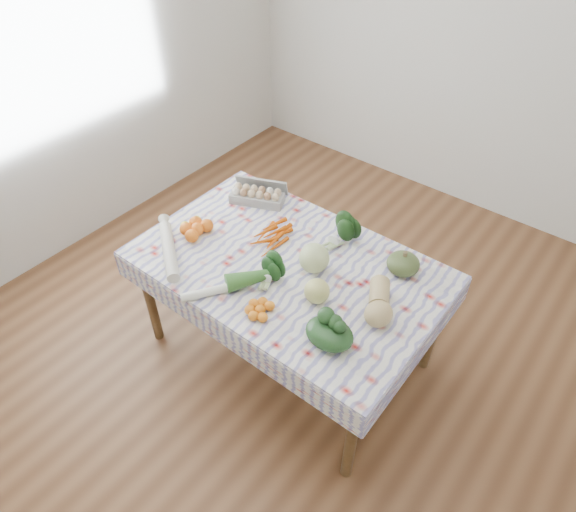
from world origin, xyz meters
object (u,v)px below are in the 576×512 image
(dining_table, at_px, (288,275))
(butternut_squash, at_px, (379,301))
(egg_carton, at_px, (257,196))
(kabocha_squash, at_px, (403,264))
(grapefruit, at_px, (317,291))
(cabbage, at_px, (314,258))

(dining_table, height_order, butternut_squash, butternut_squash)
(egg_carton, relative_size, kabocha_squash, 1.90)
(butternut_squash, bearing_deg, grapefruit, 177.00)
(dining_table, xyz_separation_m, egg_carton, (-0.50, 0.33, 0.13))
(grapefruit, bearing_deg, kabocha_squash, 62.38)
(dining_table, relative_size, butternut_squash, 5.48)
(dining_table, bearing_deg, grapefruit, -23.33)
(grapefruit, bearing_deg, butternut_squash, 25.35)
(egg_carton, relative_size, cabbage, 2.05)
(kabocha_squash, xyz_separation_m, grapefruit, (-0.24, -0.45, 0.01))
(egg_carton, bearing_deg, dining_table, -56.47)
(egg_carton, distance_m, cabbage, 0.70)
(dining_table, xyz_separation_m, cabbage, (0.14, 0.05, 0.17))
(egg_carton, height_order, kabocha_squash, kabocha_squash)
(egg_carton, relative_size, butternut_squash, 1.14)
(dining_table, bearing_deg, kabocha_squash, 32.76)
(kabocha_squash, bearing_deg, butternut_squash, -82.34)
(dining_table, height_order, cabbage, cabbage)
(cabbage, xyz_separation_m, butternut_squash, (0.43, -0.04, -0.01))
(dining_table, bearing_deg, butternut_squash, 1.24)
(dining_table, relative_size, cabbage, 9.81)
(egg_carton, distance_m, butternut_squash, 1.11)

